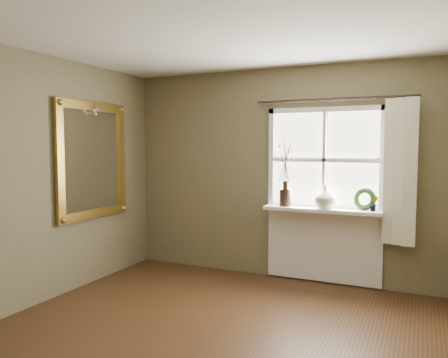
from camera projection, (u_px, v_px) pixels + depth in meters
floor at (194, 353)px, 3.47m from camera, size 4.50×4.50×0.00m
ceiling at (192, 19)px, 3.27m from camera, size 4.50×4.50×0.00m
wall_back at (281, 174)px, 5.46m from camera, size 4.00×0.10×2.60m
wall_left at (7, 182)px, 4.22m from camera, size 0.10×4.50×2.60m
window_frame at (324, 160)px, 5.15m from camera, size 1.36×0.06×1.24m
window_sill at (322, 210)px, 5.10m from camera, size 1.36×0.26×0.04m
window_apron at (323, 245)px, 5.23m from camera, size 1.36×0.04×0.88m
dark_jug at (285, 197)px, 5.27m from camera, size 0.19×0.19×0.21m
cream_vase at (325, 197)px, 5.07m from camera, size 0.28×0.28×0.27m
wreath at (365, 202)px, 4.93m from camera, size 0.28×0.18×0.27m
potted_plant_left at (286, 200)px, 5.26m from camera, size 0.10×0.08×0.15m
potted_plant_right at (374, 203)px, 4.85m from camera, size 0.12×0.11×0.18m
curtain at (400, 172)px, 4.72m from camera, size 0.36×0.12×1.59m
curtain_rod at (333, 99)px, 5.00m from camera, size 1.84×0.03×0.03m
gilt_mirror at (93, 160)px, 5.19m from camera, size 0.10×1.15×1.38m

